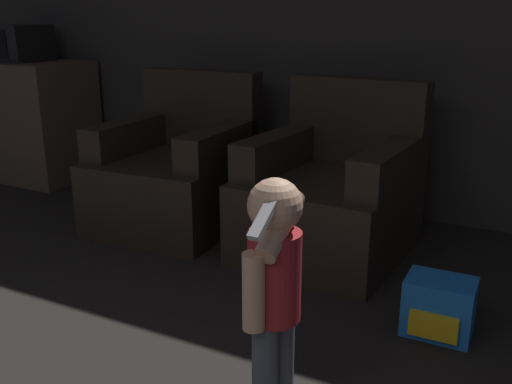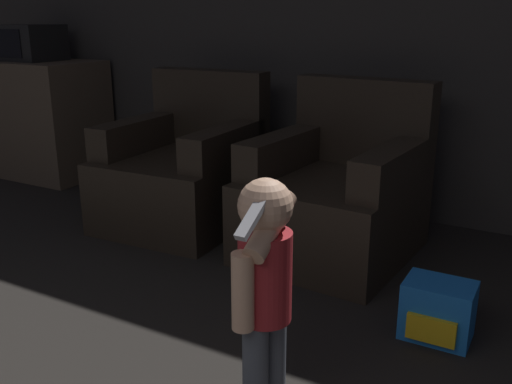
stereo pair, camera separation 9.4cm
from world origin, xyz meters
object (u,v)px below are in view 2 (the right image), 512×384
at_px(armchair_right, 337,195).
at_px(microwave, 30,43).
at_px(armchair_left, 185,172).
at_px(toy_backpack, 438,311).
at_px(person_toddler, 264,277).

xyz_separation_m(armchair_right, microwave, (-2.74, 0.36, 0.73)).
bearing_deg(armchair_left, microwave, 165.54).
bearing_deg(microwave, armchair_left, -11.90).
bearing_deg(toy_backpack, person_toddler, -120.80).
relative_size(armchair_left, person_toddler, 1.20).
distance_m(armchair_left, microwave, 1.91).
height_order(person_toddler, toy_backpack, person_toddler).
height_order(person_toddler, microwave, microwave).
bearing_deg(armchair_right, armchair_left, -175.99).
height_order(armchair_right, toy_backpack, armchair_right).
xyz_separation_m(armchair_left, armchair_right, (1.02, -0.00, 0.00)).
height_order(armchair_right, microwave, microwave).
relative_size(toy_backpack, microwave, 0.60).
bearing_deg(microwave, toy_backpack, -16.36).
xyz_separation_m(armchair_right, person_toddler, (0.28, -1.34, 0.14)).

